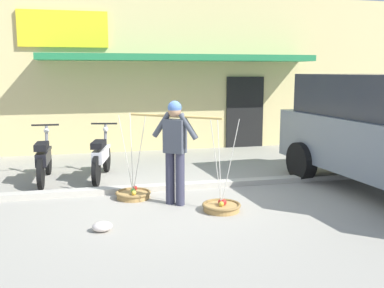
# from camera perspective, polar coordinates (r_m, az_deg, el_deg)

# --- Properties ---
(ground_plane) EXTENTS (90.00, 90.00, 0.00)m
(ground_plane) POSITION_cam_1_polar(r_m,az_deg,el_deg) (7.52, -1.29, -7.23)
(ground_plane) COLOR #9E998C
(sidewalk_curb) EXTENTS (20.00, 0.24, 0.10)m
(sidewalk_curb) POSITION_cam_1_polar(r_m,az_deg,el_deg) (8.16, -2.35, -5.52)
(sidewalk_curb) COLOR #BAB4A5
(sidewalk_curb) RESTS_ON ground
(fruit_vendor) EXTENTS (1.29, 1.05, 1.70)m
(fruit_vendor) POSITION_cam_1_polar(r_m,az_deg,el_deg) (7.05, -2.24, -0.20)
(fruit_vendor) COLOR #38384C
(fruit_vendor) RESTS_ON ground
(fruit_basket_left_side) EXTENTS (0.61, 0.61, 1.45)m
(fruit_basket_left_side) POSITION_cam_1_polar(r_m,az_deg,el_deg) (7.65, -7.63, -6.43)
(fruit_basket_left_side) COLOR #B2894C
(fruit_basket_left_side) RESTS_ON ground
(fruit_basket_right_side) EXTENTS (0.61, 0.61, 1.45)m
(fruit_basket_right_side) POSITION_cam_1_polar(r_m,az_deg,el_deg) (6.94, 3.85, -8.04)
(fruit_basket_right_side) COLOR #B2894C
(fruit_basket_right_side) RESTS_ON ground
(motorcycle_nearest_shop) EXTENTS (0.54, 1.82, 1.09)m
(motorcycle_nearest_shop) POSITION_cam_1_polar(r_m,az_deg,el_deg) (9.09, -18.66, -1.86)
(motorcycle_nearest_shop) COLOR black
(motorcycle_nearest_shop) RESTS_ON ground
(motorcycle_second_in_row) EXTENTS (0.58, 1.80, 1.09)m
(motorcycle_second_in_row) POSITION_cam_1_polar(r_m,az_deg,el_deg) (9.02, -11.70, -1.65)
(motorcycle_second_in_row) COLOR black
(motorcycle_second_in_row) RESTS_ON ground
(storefront_building) EXTENTS (13.00, 6.00, 4.20)m
(storefront_building) POSITION_cam_1_polar(r_m,az_deg,el_deg) (14.49, -3.93, 9.21)
(storefront_building) COLOR #DBC684
(storefront_building) RESTS_ON ground
(plastic_litter_bag) EXTENTS (0.28, 0.22, 0.14)m
(plastic_litter_bag) POSITION_cam_1_polar(r_m,az_deg,el_deg) (6.20, -11.56, -10.44)
(plastic_litter_bag) COLOR silver
(plastic_litter_bag) RESTS_ON ground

